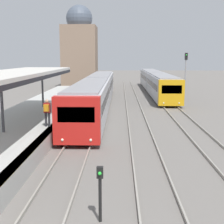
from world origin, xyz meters
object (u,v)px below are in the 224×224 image
at_px(person_on_platform, 47,111).
at_px(signal_post_near, 100,188).
at_px(train_far, 156,81).
at_px(train_near, 97,91).
at_px(signal_mast_far, 186,73).

height_order(person_on_platform, signal_post_near, person_on_platform).
xyz_separation_m(train_far, signal_post_near, (-5.69, -36.52, -0.55)).
relative_size(train_near, train_far, 1.03).
height_order(train_near, signal_mast_far, signal_mast_far).
relative_size(person_on_platform, train_near, 0.06).
bearing_deg(train_far, signal_post_near, -98.85).
height_order(train_near, signal_post_near, train_near).
bearing_deg(train_far, signal_mast_far, -82.93).
bearing_deg(signal_post_near, train_near, 94.54).
bearing_deg(signal_mast_far, train_far, 97.07).
relative_size(signal_post_near, signal_mast_far, 0.32).
bearing_deg(train_far, train_near, -118.34).
bearing_deg(train_near, signal_post_near, -85.46).
xyz_separation_m(person_on_platform, signal_mast_far, (11.12, 14.07, 1.55)).
xyz_separation_m(person_on_platform, train_far, (9.51, 27.07, -0.23)).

